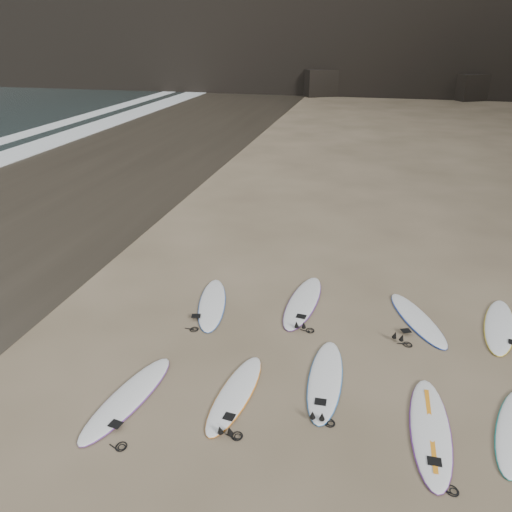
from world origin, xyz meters
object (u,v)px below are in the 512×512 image
at_px(surfboard_3, 430,429).
at_px(surfboard_5, 212,303).
at_px(surfboard_7, 417,319).
at_px(surfboard_0, 128,397).
at_px(surfboard_2, 325,379).
at_px(surfboard_6, 303,301).
at_px(surfboard_8, 499,326).
at_px(surfboard_1, 235,393).

distance_m(surfboard_3, surfboard_5, 5.77).
bearing_deg(surfboard_5, surfboard_3, -46.37).
height_order(surfboard_5, surfboard_7, surfboard_5).
xyz_separation_m(surfboard_0, surfboard_5, (0.44, 3.58, -0.00)).
height_order(surfboard_2, surfboard_6, surfboard_6).
relative_size(surfboard_0, surfboard_8, 1.01).
height_order(surfboard_1, surfboard_6, surfboard_6).
bearing_deg(surfboard_3, surfboard_8, 64.34).
height_order(surfboard_1, surfboard_3, surfboard_3).
xyz_separation_m(surfboard_1, surfboard_3, (3.41, -0.13, 0.01)).
distance_m(surfboard_1, surfboard_5, 3.33).
xyz_separation_m(surfboard_0, surfboard_7, (5.26, 3.99, -0.00)).
bearing_deg(surfboard_1, surfboard_8, 40.79).
distance_m(surfboard_1, surfboard_6, 3.68).
relative_size(surfboard_6, surfboard_8, 1.08).
distance_m(surfboard_1, surfboard_7, 4.82).
bearing_deg(surfboard_1, surfboard_5, 121.52).
relative_size(surfboard_5, surfboard_8, 1.01).
xyz_separation_m(surfboard_5, surfboard_7, (4.82, 0.41, -0.00)).
bearing_deg(surfboard_8, surfboard_6, -168.86).
height_order(surfboard_1, surfboard_8, surfboard_8).
relative_size(surfboard_0, surfboard_5, 1.01).
height_order(surfboard_2, surfboard_7, surfboard_2).
height_order(surfboard_5, surfboard_8, same).
relative_size(surfboard_0, surfboard_1, 1.10).
bearing_deg(surfboard_2, surfboard_0, -159.37).
xyz_separation_m(surfboard_2, surfboard_6, (-0.85, 2.83, 0.00)).
distance_m(surfboard_5, surfboard_6, 2.22).
height_order(surfboard_0, surfboard_8, surfboard_0).
bearing_deg(surfboard_1, surfboard_6, 85.05).
relative_size(surfboard_5, surfboard_6, 0.93).
bearing_deg(surfboard_2, surfboard_3, -27.23).
xyz_separation_m(surfboard_3, surfboard_5, (-4.83, 3.14, -0.00)).
distance_m(surfboard_2, surfboard_8, 4.56).
bearing_deg(surfboard_5, surfboard_6, 2.33).
distance_m(surfboard_0, surfboard_2, 3.68).
bearing_deg(surfboard_8, surfboard_2, -130.65).
height_order(surfboard_0, surfboard_3, surfboard_3).
height_order(surfboard_1, surfboard_2, surfboard_2).
distance_m(surfboard_3, surfboard_8, 4.09).
relative_size(surfboard_0, surfboard_2, 1.01).
xyz_separation_m(surfboard_0, surfboard_3, (5.27, 0.44, 0.00)).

